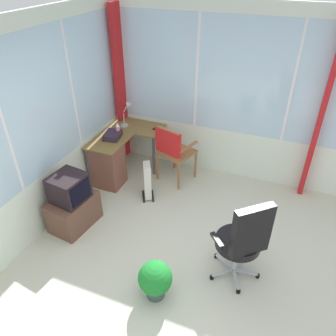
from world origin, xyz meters
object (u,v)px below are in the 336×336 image
object	(u,v)px
wooden_armchair	(172,148)
potted_plant	(155,279)
desk_lamp	(128,109)
tv_on_stand	(72,204)
office_chair	(244,239)
desk	(110,161)
tv_remote	(157,129)
paper_tray	(113,135)
space_heater	(147,180)
spray_bottle	(118,129)

from	to	relation	value
wooden_armchair	potted_plant	size ratio (longest dim) A/B	2.08
desk_lamp	tv_on_stand	bearing A→B (deg)	-179.23
office_chair	potted_plant	size ratio (longest dim) A/B	2.41
desk_lamp	office_chair	xyz separation A→B (m)	(-1.81, -2.28, -0.36)
desk	wooden_armchair	bearing A→B (deg)	-68.33
tv_remote	paper_tray	size ratio (longest dim) A/B	0.50
desk_lamp	space_heater	distance (m)	1.27
tv_remote	office_chair	xyz separation A→B (m)	(-1.80, -1.76, -0.10)
office_chair	tv_on_stand	distance (m)	2.27
paper_tray	spray_bottle	bearing A→B (deg)	-21.29
office_chair	space_heater	bearing A→B (deg)	57.76
paper_tray	tv_on_stand	size ratio (longest dim) A/B	0.37
desk_lamp	spray_bottle	distance (m)	0.45
space_heater	wooden_armchair	bearing A→B (deg)	-22.42
tv_remote	office_chair	distance (m)	2.52
tv_remote	tv_on_stand	distance (m)	1.84
desk_lamp	wooden_armchair	world-z (taller)	desk_lamp
wooden_armchair	office_chair	distance (m)	2.04
wooden_armchair	office_chair	bearing A→B (deg)	-137.14
paper_tray	wooden_armchair	xyz separation A→B (m)	(0.20, -0.91, -0.14)
tv_on_stand	wooden_armchair	bearing A→B (deg)	-31.41
wooden_armchair	potted_plant	world-z (taller)	wooden_armchair
desk	paper_tray	distance (m)	0.41
space_heater	tv_remote	bearing A→B (deg)	12.01
desk	desk_lamp	xyz separation A→B (m)	(0.68, -0.02, 0.60)
desk	potted_plant	xyz separation A→B (m)	(-1.69, -1.51, -0.13)
tv_remote	paper_tray	distance (m)	0.74
desk	space_heater	world-z (taller)	desk
desk	paper_tray	size ratio (longest dim) A/B	4.06
wooden_armchair	potted_plant	xyz separation A→B (m)	(-2.05, -0.60, -0.36)
paper_tray	space_heater	size ratio (longest dim) A/B	0.51
office_chair	potted_plant	world-z (taller)	office_chair
desk	desk_lamp	bearing A→B (deg)	-1.43
potted_plant	wooden_armchair	bearing A→B (deg)	16.40
paper_tray	space_heater	xyz separation A→B (m)	(-0.30, -0.71, -0.47)
desk_lamp	desk	bearing A→B (deg)	178.57
wooden_armchair	tv_remote	bearing A→B (deg)	50.53
tv_remote	tv_on_stand	world-z (taller)	tv_on_stand
desk	paper_tray	xyz separation A→B (m)	(0.17, 0.00, 0.38)
wooden_armchair	spray_bottle	bearing A→B (deg)	96.05
desk	spray_bottle	bearing A→B (deg)	-7.82
desk_lamp	potted_plant	size ratio (longest dim) A/B	0.88
paper_tray	office_chair	xyz separation A→B (m)	(-1.30, -2.30, -0.13)
desk_lamp	spray_bottle	bearing A→B (deg)	-177.24
desk	office_chair	xyz separation A→B (m)	(-1.13, -2.30, 0.24)
spray_bottle	office_chair	bearing A→B (deg)	-121.83
spray_bottle	office_chair	distance (m)	2.67
desk	potted_plant	bearing A→B (deg)	-138.14
spray_bottle	space_heater	xyz separation A→B (m)	(-0.40, -0.67, -0.53)
desk_lamp	paper_tray	size ratio (longest dim) A/B	1.38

